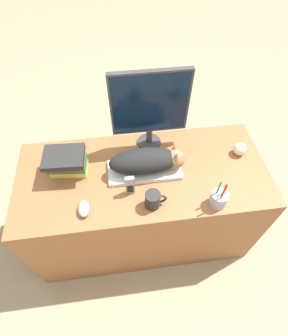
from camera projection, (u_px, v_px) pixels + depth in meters
ground_plane at (149, 269)px, 1.90m from camera, size 12.00×12.00×0.00m
desk at (143, 205)px, 1.80m from camera, size 1.45×0.64×0.75m
keyboard at (145, 170)px, 1.50m from camera, size 0.42×0.18×0.02m
cat at (150, 161)px, 1.44m from camera, size 0.42×0.16×0.14m
monitor at (150, 106)px, 1.42m from camera, size 0.43×0.15×0.50m
computer_mouse at (84, 209)px, 1.34m from camera, size 0.06×0.10×0.04m
coffee_mug at (153, 200)px, 1.34m from camera, size 0.11×0.08×0.10m
pen_cup at (219, 199)px, 1.34m from camera, size 0.09×0.09×0.21m
baseball at (240, 149)px, 1.56m from camera, size 0.08×0.08×0.08m
phone at (130, 185)px, 1.37m from camera, size 0.05×0.02×0.13m
book_stack at (67, 162)px, 1.45m from camera, size 0.23×0.18×0.15m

